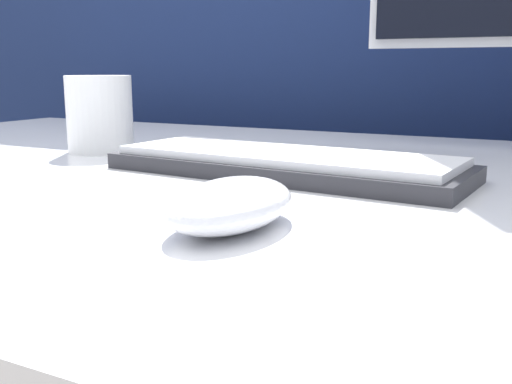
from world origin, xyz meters
The scene contains 4 objects.
partition_panel centered at (0.00, 0.55, 0.71)m, with size 5.00×0.03×1.43m.
computer_mouse_near centered at (0.06, -0.21, 0.74)m, with size 0.07×0.12×0.03m.
keyboard centered at (0.01, -0.01, 0.73)m, with size 0.37×0.16×0.02m.
mug centered at (-0.28, 0.04, 0.77)m, with size 0.08×0.08×0.10m.
Camera 1 is at (0.25, -0.55, 0.83)m, focal length 42.00 mm.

